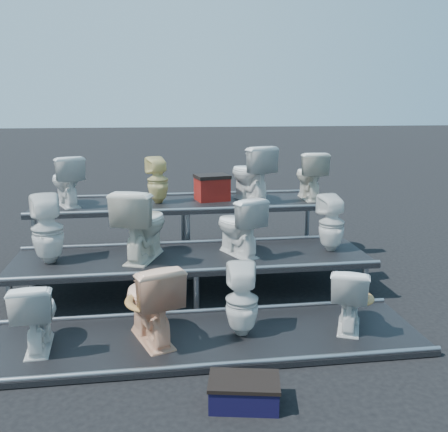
{
  "coord_description": "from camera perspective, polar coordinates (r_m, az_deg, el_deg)",
  "views": [
    {
      "loc": [
        -0.43,
        -5.7,
        2.27
      ],
      "look_at": [
        0.4,
        0.1,
        0.92
      ],
      "focal_mm": 40.0,
      "sensor_mm": 36.0,
      "label": 1
    }
  ],
  "objects": [
    {
      "name": "ground",
      "position": [
        6.15,
        -3.56,
        -8.68
      ],
      "size": [
        80.0,
        80.0,
        0.0
      ],
      "primitive_type": "plane",
      "color": "black",
      "rests_on": "ground"
    },
    {
      "name": "tier_front",
      "position": [
        4.96,
        -2.3,
        -13.88
      ],
      "size": [
        4.2,
        1.2,
        0.06
      ],
      "primitive_type": "cube",
      "color": "black",
      "rests_on": "ground"
    },
    {
      "name": "tier_mid",
      "position": [
        6.07,
        -3.59,
        -6.67
      ],
      "size": [
        4.2,
        1.2,
        0.46
      ],
      "primitive_type": "cube",
      "color": "black",
      "rests_on": "ground"
    },
    {
      "name": "tier_back",
      "position": [
        7.25,
        -4.44,
        -1.74
      ],
      "size": [
        4.2,
        1.2,
        0.86
      ],
      "primitive_type": "cube",
      "color": "black",
      "rests_on": "ground"
    },
    {
      "name": "toilet_0",
      "position": [
        4.91,
        -20.69,
        -10.41
      ],
      "size": [
        0.42,
        0.67,
        0.66
      ],
      "primitive_type": "imported",
      "rotation": [
        0.0,
        0.0,
        3.22
      ],
      "color": "silver",
      "rests_on": "tier_front"
    },
    {
      "name": "toilet_1",
      "position": [
        4.76,
        -8.41,
        -9.59
      ],
      "size": [
        0.67,
        0.87,
        0.78
      ],
      "primitive_type": "imported",
      "rotation": [
        0.0,
        0.0,
        3.48
      ],
      "color": "#E6AC88",
      "rests_on": "tier_front"
    },
    {
      "name": "toilet_2",
      "position": [
        4.84,
        2.07,
        -9.57
      ],
      "size": [
        0.35,
        0.36,
        0.7
      ],
      "primitive_type": "imported",
      "rotation": [
        0.0,
        0.0,
        3.03
      ],
      "color": "silver",
      "rests_on": "tier_front"
    },
    {
      "name": "toilet_3",
      "position": [
        5.14,
        14.16,
        -8.93
      ],
      "size": [
        0.58,
        0.72,
        0.65
      ],
      "primitive_type": "imported",
      "rotation": [
        0.0,
        0.0,
        2.73
      ],
      "color": "silver",
      "rests_on": "tier_front"
    },
    {
      "name": "toilet_4",
      "position": [
        6.0,
        -19.53,
        -1.43
      ],
      "size": [
        0.44,
        0.44,
        0.79
      ],
      "primitive_type": "imported",
      "rotation": [
        0.0,
        0.0,
        3.42
      ],
      "color": "silver",
      "rests_on": "tier_mid"
    },
    {
      "name": "toilet_5",
      "position": [
        5.87,
        -9.33,
        -0.86
      ],
      "size": [
        0.73,
        0.94,
        0.84
      ],
      "primitive_type": "imported",
      "rotation": [
        0.0,
        0.0,
        2.78
      ],
      "color": "silver",
      "rests_on": "tier_mid"
    },
    {
      "name": "toilet_6",
      "position": [
        5.96,
        1.65,
        -1.09
      ],
      "size": [
        0.65,
        0.8,
        0.72
      ],
      "primitive_type": "imported",
      "rotation": [
        0.0,
        0.0,
        3.55
      ],
      "color": "silver",
      "rests_on": "tier_mid"
    },
    {
      "name": "toilet_7",
      "position": [
        6.27,
        12.19,
        -0.8
      ],
      "size": [
        0.35,
        0.36,
        0.69
      ],
      "primitive_type": "imported",
      "rotation": [
        0.0,
        0.0,
        3.27
      ],
      "color": "silver",
      "rests_on": "tier_mid"
    },
    {
      "name": "toilet_8",
      "position": [
        7.18,
        -17.59,
        3.88
      ],
      "size": [
        0.62,
        0.78,
        0.69
      ],
      "primitive_type": "imported",
      "rotation": [
        0.0,
        0.0,
        3.54
      ],
      "color": "silver",
      "rests_on": "tier_back"
    },
    {
      "name": "toilet_9",
      "position": [
        7.08,
        -7.58,
        4.08
      ],
      "size": [
        0.37,
        0.38,
        0.65
      ],
      "primitive_type": "imported",
      "rotation": [
        0.0,
        0.0,
        3.47
      ],
      "color": "#D9C980",
      "rests_on": "tier_back"
    },
    {
      "name": "toilet_10",
      "position": [
        7.21,
        3.05,
        4.93
      ],
      "size": [
        0.69,
        0.89,
        0.8
      ],
      "primitive_type": "imported",
      "rotation": [
        0.0,
        0.0,
        3.49
      ],
      "color": "silver",
      "rests_on": "tier_back"
    },
    {
      "name": "toilet_11",
      "position": [
        7.43,
        9.76,
        4.61
      ],
      "size": [
        0.41,
        0.7,
        0.7
      ],
      "primitive_type": "imported",
      "rotation": [
        0.0,
        0.0,
        3.12
      ],
      "color": "silver",
      "rests_on": "tier_back"
    },
    {
      "name": "red_crate",
      "position": [
        7.25,
        -1.37,
        3.09
      ],
      "size": [
        0.51,
        0.44,
        0.32
      ],
      "primitive_type": "cube",
      "rotation": [
        0.0,
        0.0,
        0.2
      ],
      "color": "maroon",
      "rests_on": "tier_back"
    },
    {
      "name": "step_stool",
      "position": [
        4.03,
        2.3,
        -19.66
      ],
      "size": [
        0.57,
        0.41,
        0.19
      ],
      "primitive_type": "cube",
      "rotation": [
        0.0,
        0.0,
        -0.2
      ],
      "color": "black",
      "rests_on": "ground"
    }
  ]
}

